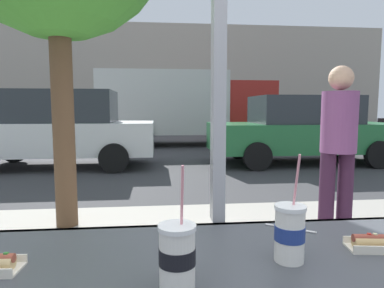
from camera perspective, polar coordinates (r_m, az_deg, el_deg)
The scene contains 11 objects.
ground_plane at distance 9.37m, azimuth -4.22°, elevation -2.46°, with size 60.00×60.00×0.00m, color #38383A.
sidewalk_strip at distance 3.16m, azimuth -0.91°, elevation -18.59°, with size 16.00×2.80×0.14m, color #9E998E.
building_facade_far at distance 21.48m, azimuth -5.18°, elevation 10.94°, with size 28.00×1.20×6.44m, color #A89E8E.
soda_cup_left at distance 0.91m, azimuth -2.50°, elevation -18.19°, with size 0.10×0.10×0.32m.
soda_cup_right at distance 1.08m, azimuth 16.11°, elevation -14.08°, with size 0.09×0.09×0.33m.
hotdog_tray_near at distance 1.30m, azimuth 29.61°, elevation -14.25°, with size 0.24×0.12×0.05m.
loose_straw at distance 1.38m, azimuth 16.19°, elevation -13.46°, with size 0.01×0.01×0.19m, color white.
parked_car_white at distance 8.48m, azimuth -21.24°, elevation 2.36°, with size 4.39×1.90×1.79m.
parked_car_green at distance 8.94m, azimuth 18.11°, elevation 2.38°, with size 4.61×2.03×1.68m.
box_truck at distance 12.74m, azimuth -1.35°, elevation 6.60°, with size 6.35×2.44×2.70m.
pedestrian at distance 3.40m, azimuth 23.39°, elevation 0.27°, with size 0.32×0.32×1.63m.
Camera 1 is at (-0.24, -1.26, 1.39)m, focal length 31.70 mm.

